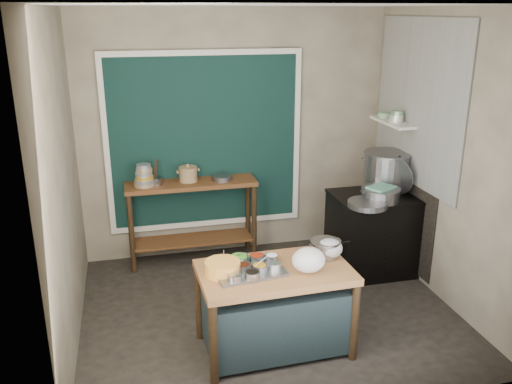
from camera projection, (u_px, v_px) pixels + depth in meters
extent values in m
cube|color=#2B2621|center=(268.00, 310.00, 5.27)|extent=(3.50, 3.00, 0.02)
cube|color=gray|center=(235.00, 135.00, 6.21)|extent=(3.50, 0.02, 2.80)
cube|color=gray|center=(61.00, 186.00, 4.42)|extent=(0.02, 3.00, 2.80)
cube|color=gray|center=(445.00, 159.00, 5.21)|extent=(0.02, 3.00, 2.80)
cube|color=gray|center=(270.00, 4.00, 4.37)|extent=(3.50, 3.00, 0.02)
cube|color=black|center=(205.00, 142.00, 6.11)|extent=(2.10, 0.02, 1.90)
cube|color=#B2B2AA|center=(418.00, 103.00, 5.57)|extent=(0.02, 1.70, 1.70)
cube|color=black|center=(404.00, 205.00, 6.03)|extent=(0.01, 1.30, 1.30)
cube|color=beige|center=(393.00, 122.00, 5.90)|extent=(0.22, 0.70, 0.03)
cube|color=brown|center=(274.00, 309.00, 4.55)|extent=(1.27, 0.76, 0.75)
cube|color=brown|center=(192.00, 221.00, 6.17)|extent=(1.45, 0.40, 0.95)
cube|color=black|center=(374.00, 234.00, 5.94)|extent=(0.90, 0.68, 0.85)
cube|color=black|center=(377.00, 197.00, 5.80)|extent=(0.92, 0.69, 0.03)
cube|color=gray|center=(248.00, 270.00, 4.39)|extent=(0.61, 0.47, 0.03)
cylinder|color=gray|center=(243.00, 268.00, 4.34)|extent=(0.13, 0.13, 0.06)
cylinder|color=gray|center=(223.00, 262.00, 4.43)|extent=(0.13, 0.13, 0.06)
cylinder|color=gray|center=(252.00, 275.00, 4.23)|extent=(0.13, 0.13, 0.05)
cylinder|color=gray|center=(260.00, 268.00, 4.34)|extent=(0.13, 0.13, 0.05)
cylinder|color=gray|center=(272.00, 258.00, 4.52)|extent=(0.11, 0.11, 0.05)
cylinder|color=gray|center=(239.00, 259.00, 4.47)|extent=(0.16, 0.16, 0.06)
cylinder|color=gray|center=(235.00, 277.00, 4.20)|extent=(0.11, 0.11, 0.05)
cylinder|color=gray|center=(224.00, 270.00, 4.30)|extent=(0.14, 0.14, 0.06)
cylinder|color=silver|center=(275.00, 265.00, 4.39)|extent=(0.10, 0.10, 0.05)
cylinder|color=gray|center=(257.00, 258.00, 4.51)|extent=(0.13, 0.13, 0.05)
cylinder|color=gold|center=(223.00, 268.00, 4.33)|extent=(0.30, 0.30, 0.11)
ellipsoid|color=white|center=(309.00, 260.00, 4.36)|extent=(0.34, 0.32, 0.21)
ellipsoid|color=white|center=(329.00, 249.00, 4.60)|extent=(0.28, 0.26, 0.17)
cylinder|color=tan|center=(145.00, 184.00, 5.86)|extent=(0.22, 0.22, 0.04)
cylinder|color=gray|center=(145.00, 181.00, 5.85)|extent=(0.21, 0.21, 0.04)
cylinder|color=gold|center=(144.00, 177.00, 5.83)|extent=(0.19, 0.19, 0.04)
cylinder|color=gray|center=(144.00, 173.00, 5.82)|extent=(0.18, 0.18, 0.04)
cylinder|color=tan|center=(144.00, 170.00, 5.81)|extent=(0.17, 0.17, 0.04)
cylinder|color=gray|center=(144.00, 166.00, 5.79)|extent=(0.16, 0.16, 0.04)
cylinder|color=gray|center=(156.00, 181.00, 5.89)|extent=(0.19, 0.19, 0.09)
cylinder|color=gray|center=(222.00, 178.00, 6.06)|extent=(0.27, 0.27, 0.05)
cylinder|color=gray|center=(396.00, 175.00, 5.77)|extent=(0.27, 0.43, 0.42)
cube|color=#508F73|center=(381.00, 187.00, 5.59)|extent=(0.32, 0.30, 0.02)
cylinder|color=gray|center=(368.00, 204.00, 5.45)|extent=(0.51, 0.51, 0.05)
cylinder|color=silver|center=(396.00, 120.00, 5.82)|extent=(0.16, 0.16, 0.04)
cylinder|color=silver|center=(397.00, 116.00, 5.81)|extent=(0.14, 0.14, 0.04)
cylinder|color=gray|center=(397.00, 113.00, 5.79)|extent=(0.13, 0.13, 0.04)
cylinder|color=gray|center=(385.00, 115.00, 6.08)|extent=(0.19, 0.19, 0.05)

